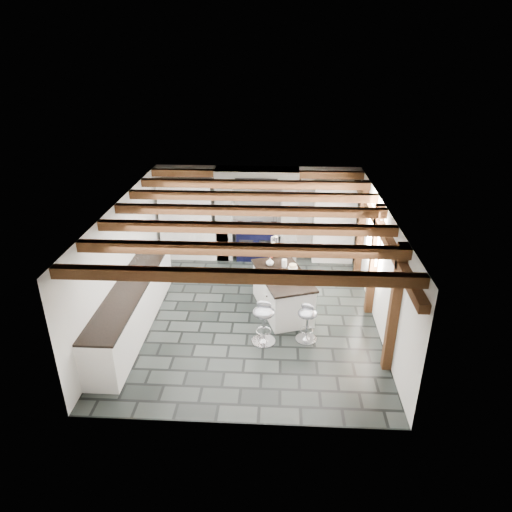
# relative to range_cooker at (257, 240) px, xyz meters

# --- Properties ---
(ground) EXTENTS (6.00, 6.00, 0.00)m
(ground) POSITION_rel_range_cooker_xyz_m (0.00, -2.68, -0.47)
(ground) COLOR black
(ground) RESTS_ON ground
(room_shell) EXTENTS (6.00, 6.03, 6.00)m
(room_shell) POSITION_rel_range_cooker_xyz_m (-0.61, -1.26, 0.60)
(room_shell) COLOR white
(room_shell) RESTS_ON ground
(range_cooker) EXTENTS (1.00, 0.63, 0.99)m
(range_cooker) POSITION_rel_range_cooker_xyz_m (0.00, 0.00, 0.00)
(range_cooker) COLOR black
(range_cooker) RESTS_ON ground
(kitchen_island) EXTENTS (1.36, 1.86, 1.11)m
(kitchen_island) POSITION_rel_range_cooker_xyz_m (0.65, -2.52, -0.04)
(kitchen_island) COLOR white
(kitchen_island) RESTS_ON ground
(bar_stool_near) EXTENTS (0.47, 0.47, 0.73)m
(bar_stool_near) POSITION_rel_range_cooker_xyz_m (1.11, -3.54, -0.01)
(bar_stool_near) COLOR silver
(bar_stool_near) RESTS_ON ground
(bar_stool_far) EXTENTS (0.46, 0.46, 0.82)m
(bar_stool_far) POSITION_rel_range_cooker_xyz_m (0.32, -3.65, 0.04)
(bar_stool_far) COLOR silver
(bar_stool_far) RESTS_ON ground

